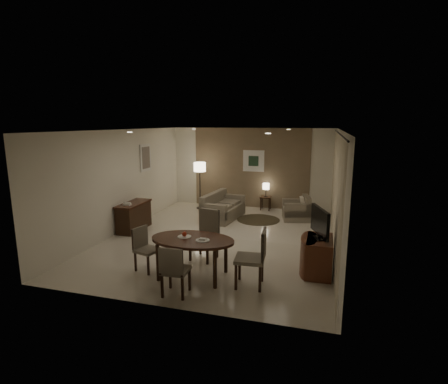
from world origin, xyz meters
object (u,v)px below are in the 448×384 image
(tv_cabinet, at_px, (319,256))
(chair_left, at_px, (148,250))
(dining_table, at_px, (193,258))
(chair_far, at_px, (204,236))
(floor_lamp, at_px, (200,186))
(chair_right, at_px, (250,258))
(armchair, at_px, (296,208))
(console_desk, at_px, (134,216))
(sofa, at_px, (223,206))
(chair_near, at_px, (176,269))
(side_table, at_px, (266,203))

(tv_cabinet, bearing_deg, chair_left, -166.27)
(dining_table, relative_size, chair_left, 1.86)
(chair_left, bearing_deg, chair_far, -29.50)
(floor_lamp, bearing_deg, chair_right, -61.48)
(armchair, relative_size, floor_lamp, 0.52)
(chair_left, distance_m, armchair, 5.21)
(chair_left, height_order, floor_lamp, floor_lamp)
(dining_table, height_order, floor_lamp, floor_lamp)
(console_desk, xyz_separation_m, chair_right, (3.71, -2.39, 0.15))
(dining_table, bearing_deg, sofa, 98.14)
(console_desk, relative_size, chair_near, 1.34)
(dining_table, height_order, armchair, dining_table)
(console_desk, bearing_deg, sofa, 41.38)
(tv_cabinet, relative_size, chair_far, 0.86)
(tv_cabinet, xyz_separation_m, chair_right, (-1.18, -0.89, 0.17))
(console_desk, xyz_separation_m, chair_far, (2.52, -1.45, 0.15))
(chair_near, height_order, sofa, chair_near)
(armchair, relative_size, side_table, 1.80)
(tv_cabinet, xyz_separation_m, armchair, (-0.74, 3.77, 0.01))
(dining_table, xyz_separation_m, chair_left, (-0.95, 0.02, 0.05))
(side_table, bearing_deg, floor_lamp, -168.85)
(console_desk, xyz_separation_m, dining_table, (2.60, -2.31, -0.00))
(tv_cabinet, distance_m, sofa, 4.36)
(dining_table, bearing_deg, tv_cabinet, 19.55)
(console_desk, relative_size, sofa, 0.73)
(chair_near, xyz_separation_m, side_table, (0.49, 6.25, -0.22))
(chair_near, bearing_deg, chair_right, -152.59)
(dining_table, distance_m, sofa, 4.13)
(sofa, distance_m, armchair, 2.19)
(sofa, xyz_separation_m, floor_lamp, (-1.11, 1.00, 0.40))
(dining_table, relative_size, chair_far, 1.52)
(dining_table, bearing_deg, side_table, 85.11)
(chair_far, relative_size, armchair, 1.30)
(chair_near, height_order, armchair, chair_near)
(floor_lamp, bearing_deg, console_desk, -107.98)
(tv_cabinet, bearing_deg, sofa, 131.25)
(dining_table, xyz_separation_m, armchair, (1.55, 4.58, -0.01))
(console_desk, height_order, dining_table, console_desk)
(dining_table, distance_m, chair_far, 0.88)
(chair_far, xyz_separation_m, sofa, (-0.50, 3.22, -0.14))
(console_desk, xyz_separation_m, chair_near, (2.58, -3.05, 0.07))
(dining_table, distance_m, chair_near, 0.74)
(chair_left, relative_size, side_table, 1.91)
(dining_table, relative_size, armchair, 1.97)
(dining_table, bearing_deg, floor_lamp, 108.46)
(chair_left, height_order, side_table, chair_left)
(tv_cabinet, height_order, chair_right, chair_right)
(armchair, bearing_deg, chair_right, -17.44)
(chair_right, xyz_separation_m, armchair, (0.44, 4.66, -0.16))
(chair_near, xyz_separation_m, sofa, (-0.56, 4.82, -0.06))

